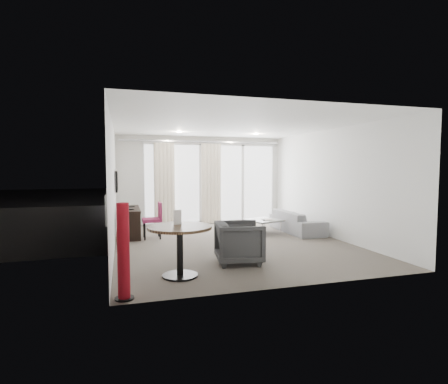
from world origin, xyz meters
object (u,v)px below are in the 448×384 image
object	(u,v)px
desk	(130,222)
rattan_chair_a	(223,205)
coffee_table	(263,226)
rattan_chair_b	(250,203)
desk_chair	(152,220)
sofa	(297,221)
tub_armchair	(239,242)
round_table	(180,251)
red_lamp	(123,251)

from	to	relation	value
desk	rattan_chair_a	bearing A→B (deg)	38.05
desk	rattan_chair_a	world-z (taller)	rattan_chair_a
coffee_table	rattan_chair_b	size ratio (longest dim) A/B	0.91
desk_chair	sofa	size ratio (longest dim) A/B	0.46
tub_armchair	rattan_chair_a	size ratio (longest dim) A/B	0.95
sofa	rattan_chair_a	world-z (taller)	rattan_chair_a
desk_chair	rattan_chair_b	distance (m)	4.95
round_table	desk_chair	bearing A→B (deg)	93.28
sofa	tub_armchair	bearing A→B (deg)	135.06
tub_armchair	round_table	bearing A→B (deg)	121.10
desk	tub_armchair	bearing A→B (deg)	-59.60
desk	rattan_chair_b	size ratio (longest dim) A/B	1.72
round_table	tub_armchair	xyz separation A→B (m)	(1.13, 0.48, -0.03)
desk_chair	red_lamp	bearing A→B (deg)	-99.73
rattan_chair_b	round_table	bearing A→B (deg)	-136.74
desk	sofa	world-z (taller)	desk
round_table	red_lamp	distance (m)	1.13
desk	coffee_table	xyz separation A→B (m)	(3.29, -0.55, -0.17)
sofa	rattan_chair_b	xyz separation A→B (m)	(-0.02, 3.48, 0.15)
round_table	tub_armchair	bearing A→B (deg)	23.13
desk_chair	sofa	world-z (taller)	desk_chair
rattan_chair_a	rattan_chair_b	bearing A→B (deg)	39.58
red_lamp	round_table	bearing A→B (deg)	41.07
desk	desk_chair	distance (m)	0.67
desk_chair	sofa	bearing A→B (deg)	-2.89
tub_armchair	desk_chair	bearing A→B (deg)	34.61
desk_chair	rattan_chair_a	size ratio (longest dim) A/B	1.01
round_table	coffee_table	world-z (taller)	round_table
coffee_table	rattan_chair_a	distance (m)	2.97
rattan_chair_a	desk_chair	bearing A→B (deg)	-114.05
desk	round_table	bearing A→B (deg)	-79.37
desk	red_lamp	world-z (taller)	red_lamp
red_lamp	sofa	distance (m)	5.68
desk	coffee_table	world-z (taller)	desk
round_table	rattan_chair_b	world-z (taller)	rattan_chair_b
coffee_table	rattan_chair_b	bearing A→B (deg)	75.32
tub_armchair	coffee_table	xyz separation A→B (m)	(1.50, 2.50, -0.19)
desk	coffee_table	distance (m)	3.34
red_lamp	sofa	size ratio (longest dim) A/B	0.66
desk	red_lamp	bearing A→B (deg)	-92.29
rattan_chair_b	desk_chair	bearing A→B (deg)	-156.15
desk	tub_armchair	xyz separation A→B (m)	(1.79, -3.05, 0.02)
desk	rattan_chair_a	distance (m)	3.89
desk	red_lamp	xyz separation A→B (m)	(-0.17, -4.26, 0.28)
round_table	tub_armchair	world-z (taller)	round_table
rattan_chair_b	red_lamp	bearing A→B (deg)	-139.35
desk_chair	sofa	xyz separation A→B (m)	(3.71, -0.19, -0.16)
round_table	sofa	bearing A→B (deg)	39.31
tub_armchair	desk	bearing A→B (deg)	38.37
round_table	red_lamp	bearing A→B (deg)	-138.93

